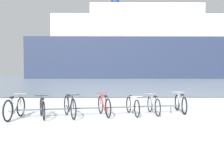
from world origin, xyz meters
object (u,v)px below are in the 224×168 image
Objects in this scene: bicycle_2 at (70,106)px; bicycle_3 at (104,106)px; bicycle_4 at (133,106)px; bicycle_1 at (42,108)px; ferry_ship at (149,48)px; bicycle_6 at (181,103)px; bicycle_5 at (154,105)px; bicycle_0 at (15,108)px.

bicycle_2 is 0.99× the size of bicycle_3.
bicycle_3 is 0.98× the size of bicycle_4.
ferry_ship is at bearing 77.73° from bicycle_1.
bicycle_1 is 0.03× the size of ferry_ship.
ferry_ship reaches higher than bicycle_1.
bicycle_1 is 57.59m from ferry_ship.
bicycle_3 reaches higher than bicycle_6.
bicycle_2 reaches higher than bicycle_5.
bicycle_3 reaches higher than bicycle_5.
bicycle_1 reaches higher than bicycle_4.
bicycle_0 is 1.06× the size of bicycle_2.
bicycle_0 is 1.07× the size of bicycle_5.
ferry_ship reaches higher than bicycle_3.
ferry_ship is at bearing 80.75° from bicycle_4.
bicycle_1 is 0.95× the size of bicycle_5.
ferry_ship is (9.00, 55.26, 7.02)m from bicycle_4.
bicycle_5 is 0.03× the size of ferry_ship.
bicycle_0 reaches higher than bicycle_4.
bicycle_5 is (3.04, 0.63, -0.03)m from bicycle_2.
bicycle_4 is (1.04, 0.13, -0.02)m from bicycle_3.
bicycle_0 is 6.11m from bicycle_6.
bicycle_0 is at bearing -168.12° from bicycle_3.
bicycle_2 is 4.29m from bicycle_6.
bicycle_0 reaches higher than bicycle_6.
bicycle_5 is at bearing 11.16° from bicycle_1.
bicycle_1 is 2.16m from bicycle_3.
bicycle_4 is at bearing -99.25° from ferry_ship.
bicycle_4 is 0.99× the size of bicycle_6.
bicycle_3 is at bearing 12.37° from bicycle_1.
bicycle_3 reaches higher than bicycle_1.
bicycle_1 is at bearing -168.84° from bicycle_5.
bicycle_3 is at bearing 14.53° from bicycle_2.
bicycle_3 is at bearing -172.72° from bicycle_4.
bicycle_4 is 1.04× the size of bicycle_5.
ferry_ship is (11.24, 55.70, 6.98)m from bicycle_2.
bicycle_2 is at bearing 9.51° from bicycle_1.
bicycle_2 reaches higher than bicycle_3.
ferry_ship is (7.07, 54.68, 7.00)m from bicycle_6.
bicycle_2 reaches higher than bicycle_6.
bicycle_1 is at bearing 10.69° from bicycle_0.
bicycle_5 is at bearing 9.75° from bicycle_3.
ferry_ship is at bearing 82.63° from bicycle_6.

